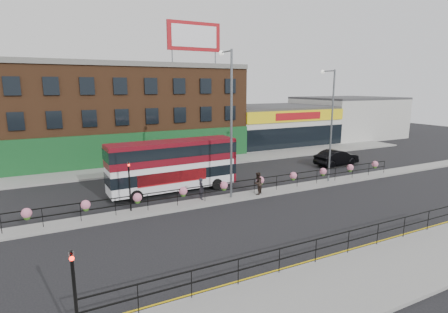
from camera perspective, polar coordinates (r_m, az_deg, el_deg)
name	(u,v)px	position (r m, az deg, el deg)	size (l,w,h in m)	color
ground	(242,197)	(25.77, 3.04, -6.64)	(120.00, 120.00, 0.00)	black
south_pavement	(381,273)	(17.25, 24.25, -16.90)	(60.00, 4.00, 0.15)	gray
north_pavement	(185,164)	(36.28, -6.44, -1.25)	(60.00, 4.00, 0.15)	gray
median	(242,196)	(25.74, 3.04, -6.48)	(60.00, 1.60, 0.15)	gray
yellow_line_inner	(341,252)	(18.61, 18.58, -14.56)	(60.00, 0.10, 0.01)	gold
yellow_line_outer	(344,254)	(18.50, 18.99, -14.75)	(60.00, 0.10, 0.01)	gold
brick_building	(127,111)	(42.09, -15.60, 7.10)	(25.00, 12.21, 10.30)	brown
supermarket	(271,125)	(50.18, 7.63, 5.20)	(15.00, 12.25, 5.30)	silver
warehouse_east	(347,117)	(59.77, 19.41, 6.12)	(14.50, 12.00, 6.30)	beige
billboard	(194,36)	(39.45, -4.90, 18.94)	(6.00, 0.29, 4.40)	#A21016
median_railing	(243,183)	(25.46, 3.06, -4.40)	(30.04, 0.56, 1.23)	black
south_railing	(316,245)	(16.67, 14.81, -13.85)	(20.04, 0.05, 1.12)	black
double_decker_bus	(174,161)	(26.68, -8.22, -0.70)	(9.89, 2.76, 3.96)	white
car	(337,158)	(37.53, 17.91, -0.17)	(5.03, 2.05, 1.62)	black
pedestrian_a	(201,189)	(24.65, -3.73, -5.27)	(0.37, 0.56, 1.52)	black
pedestrian_b	(258,183)	(25.80, 5.52, -4.37)	(1.02, 0.99, 1.66)	black
lamp_column_west	(230,112)	(24.31, 0.92, 7.31)	(0.37, 1.80, 10.28)	slate
lamp_column_east	(330,116)	(29.95, 16.92, 6.31)	(0.33, 1.61, 9.15)	slate
traffic_light_south	(74,279)	(11.60, -23.35, -17.90)	(0.15, 0.28, 3.65)	black
traffic_light_median	(129,176)	(22.70, -15.24, -3.04)	(0.15, 0.28, 3.65)	black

